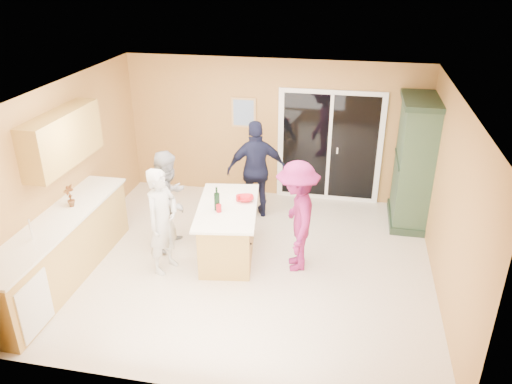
% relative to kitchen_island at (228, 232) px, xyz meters
% --- Properties ---
extents(floor, '(5.50, 5.50, 0.00)m').
position_rel_kitchen_island_xyz_m(floor, '(0.30, -0.18, -0.39)').
color(floor, '#EEE4CD').
rests_on(floor, ground).
extents(ceiling, '(5.50, 5.00, 0.10)m').
position_rel_kitchen_island_xyz_m(ceiling, '(0.30, -0.18, 2.21)').
color(ceiling, white).
rests_on(ceiling, wall_back).
extents(wall_back, '(5.50, 0.10, 2.60)m').
position_rel_kitchen_island_xyz_m(wall_back, '(0.30, 2.32, 0.91)').
color(wall_back, '#E4B85E').
rests_on(wall_back, ground).
extents(wall_front, '(5.50, 0.10, 2.60)m').
position_rel_kitchen_island_xyz_m(wall_front, '(0.30, -2.68, 0.91)').
color(wall_front, '#E4B85E').
rests_on(wall_front, ground).
extents(wall_left, '(0.10, 5.00, 2.60)m').
position_rel_kitchen_island_xyz_m(wall_left, '(-2.45, -0.18, 0.91)').
color(wall_left, '#E4B85E').
rests_on(wall_left, ground).
extents(wall_right, '(0.10, 5.00, 2.60)m').
position_rel_kitchen_island_xyz_m(wall_right, '(3.05, -0.18, 0.91)').
color(wall_right, '#E4B85E').
rests_on(wall_right, ground).
extents(left_cabinet_run, '(0.65, 3.05, 1.24)m').
position_rel_kitchen_island_xyz_m(left_cabinet_run, '(-2.15, -1.23, 0.07)').
color(left_cabinet_run, tan).
rests_on(left_cabinet_run, floor).
extents(upper_cabinets, '(0.35, 1.60, 0.75)m').
position_rel_kitchen_island_xyz_m(upper_cabinets, '(-2.27, -0.38, 1.48)').
color(upper_cabinets, tan).
rests_on(upper_cabinets, wall_left).
extents(sliding_door, '(1.90, 0.07, 2.10)m').
position_rel_kitchen_island_xyz_m(sliding_door, '(1.35, 2.28, 0.66)').
color(sliding_door, white).
rests_on(sliding_door, floor).
extents(framed_picture, '(0.46, 0.04, 0.56)m').
position_rel_kitchen_island_xyz_m(framed_picture, '(-0.25, 2.30, 1.21)').
color(framed_picture, tan).
rests_on(framed_picture, wall_back).
extents(kitchen_island, '(1.09, 1.71, 0.84)m').
position_rel_kitchen_island_xyz_m(kitchen_island, '(0.00, 0.00, 0.00)').
color(kitchen_island, tan).
rests_on(kitchen_island, floor).
extents(green_hutch, '(0.63, 1.19, 2.19)m').
position_rel_kitchen_island_xyz_m(green_hutch, '(2.79, 1.67, 0.67)').
color(green_hutch, '#203425').
rests_on(green_hutch, floor).
extents(woman_white, '(0.55, 0.67, 1.59)m').
position_rel_kitchen_island_xyz_m(woman_white, '(-0.81, -0.55, 0.40)').
color(woman_white, silver).
rests_on(woman_white, floor).
extents(woman_grey, '(0.72, 0.86, 1.59)m').
position_rel_kitchen_island_xyz_m(woman_grey, '(-0.95, 0.12, 0.40)').
color(woman_grey, '#A9AAAC').
rests_on(woman_grey, floor).
extents(woman_navy, '(1.10, 0.73, 1.74)m').
position_rel_kitchen_island_xyz_m(woman_navy, '(0.17, 1.38, 0.48)').
color(woman_navy, '#191D38').
rests_on(woman_navy, floor).
extents(woman_magenta, '(0.82, 1.18, 1.67)m').
position_rel_kitchen_island_xyz_m(woman_magenta, '(1.05, -0.12, 0.44)').
color(woman_magenta, '#891D66').
rests_on(woman_magenta, floor).
extents(serving_bowl, '(0.31, 0.31, 0.06)m').
position_rel_kitchen_island_xyz_m(serving_bowl, '(0.22, 0.23, 0.48)').
color(serving_bowl, red).
rests_on(serving_bowl, kitchen_island).
extents(tulip_vase, '(0.21, 0.18, 0.34)m').
position_rel_kitchen_island_xyz_m(tulip_vase, '(-2.15, -0.63, 0.71)').
color(tulip_vase, '#9F0F19').
rests_on(tulip_vase, left_cabinet_run).
extents(tumbler_near, '(0.08, 0.08, 0.10)m').
position_rel_kitchen_island_xyz_m(tumbler_near, '(0.12, 0.20, 0.49)').
color(tumbler_near, red).
rests_on(tumbler_near, kitchen_island).
extents(tumbler_far, '(0.09, 0.09, 0.11)m').
position_rel_kitchen_island_xyz_m(tumbler_far, '(-0.08, -0.20, 0.50)').
color(tumbler_far, red).
rests_on(tumbler_far, kitchen_island).
extents(wine_bottle, '(0.08, 0.08, 0.36)m').
position_rel_kitchen_island_xyz_m(wine_bottle, '(-0.12, -0.14, 0.59)').
color(wine_bottle, black).
rests_on(wine_bottle, kitchen_island).
extents(white_plate, '(0.21, 0.21, 0.01)m').
position_rel_kitchen_island_xyz_m(white_plate, '(0.04, 0.29, 0.45)').
color(white_plate, white).
rests_on(white_plate, kitchen_island).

